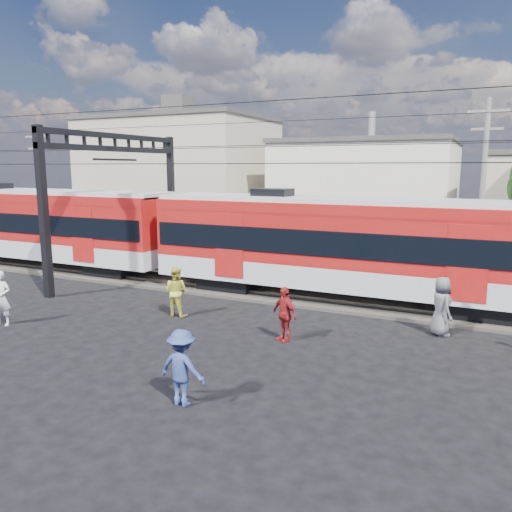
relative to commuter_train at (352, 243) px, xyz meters
The scene contains 15 objects.
ground 8.50m from the commuter_train, 101.24° to the right, with size 120.00×120.00×0.00m, color black.
track_bed 2.83m from the commuter_train, behind, with size 70.00×3.40×0.12m, color #2D2823.
rail_near 2.83m from the commuter_train, 154.75° to the right, with size 70.00×0.12×0.12m, color #59544C.
rail_far 2.83m from the commuter_train, 154.75° to the left, with size 70.00×0.12×0.12m, color #59544C.
commuter_train is the anchor object (origin of this frame).
catenary 10.60m from the commuter_train, behind, with size 70.00×9.30×7.52m.
building_west 24.63m from the commuter_train, 139.28° to the left, with size 14.28×10.20×9.30m.
building_midwest 19.38m from the commuter_train, 100.70° to the left, with size 12.24×12.24×7.30m.
utility_pole_mid 8.54m from the commuter_train, 57.79° to the left, with size 1.80×0.24×8.50m.
utility_pole_west 24.41m from the commuter_train, 165.73° to the left, with size 1.80×0.24×8.00m.
pedestrian_a 12.89m from the commuter_train, 141.79° to the right, with size 0.69×0.46×1.90m, color silver.
pedestrian_b 7.08m from the commuter_train, 139.76° to the right, with size 0.89×0.69×1.83m, color gold.
pedestrian_c 10.39m from the commuter_train, 96.86° to the right, with size 1.15×0.66×1.78m, color navy.
pedestrian_d 5.54m from the commuter_train, 97.83° to the right, with size 1.02×0.42×1.73m, color maroon.
pedestrian_e 4.71m from the commuter_train, 36.07° to the right, with size 0.94×0.61×1.92m, color #4D4C51.
Camera 1 is at (6.39, -11.12, 5.35)m, focal length 35.00 mm.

